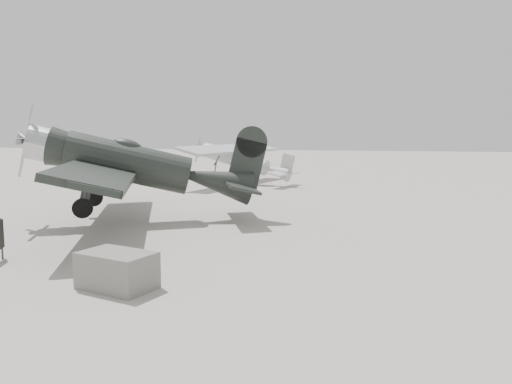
# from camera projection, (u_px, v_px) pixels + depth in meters

# --- Properties ---
(ground) EXTENTS (160.00, 160.00, 0.00)m
(ground) POSITION_uv_depth(u_px,v_px,m) (228.00, 256.00, 15.00)
(ground) COLOR #9B9589
(ground) RESTS_ON ground
(lowwing_monoplane) EXTENTS (10.03, 13.23, 4.35)m
(lowwing_monoplane) POSITION_uv_depth(u_px,v_px,m) (140.00, 166.00, 20.34)
(lowwing_monoplane) COLOR black
(lowwing_monoplane) RESTS_ON ground
(highwing_monoplane) EXTENTS (7.84, 10.91, 3.10)m
(highwing_monoplane) POSITION_uv_depth(u_px,v_px,m) (239.00, 156.00, 35.11)
(highwing_monoplane) COLOR #A6AAAB
(highwing_monoplane) RESTS_ON ground
(equipment_block) EXTENTS (2.01, 1.57, 0.88)m
(equipment_block) POSITION_uv_depth(u_px,v_px,m) (117.00, 270.00, 11.90)
(equipment_block) COLOR slate
(equipment_block) RESTS_ON ground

